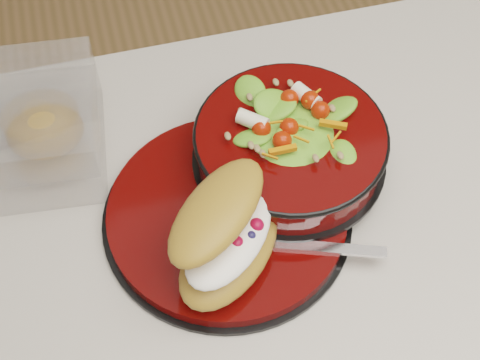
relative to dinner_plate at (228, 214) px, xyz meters
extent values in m
cube|color=beige|center=(0.10, -0.08, -0.03)|extent=(1.24, 0.74, 0.04)
cylinder|color=black|center=(0.00, 0.00, -0.01)|extent=(0.28, 0.28, 0.01)
cylinder|color=#4C0402|center=(0.00, 0.00, 0.00)|extent=(0.26, 0.26, 0.01)
torus|color=black|center=(0.01, -0.01, 0.01)|extent=(0.15, 0.15, 0.01)
cylinder|color=black|center=(0.08, 0.05, 0.01)|extent=(0.22, 0.22, 0.01)
cylinder|color=#4C0402|center=(0.08, 0.05, 0.04)|extent=(0.21, 0.21, 0.04)
torus|color=black|center=(0.08, 0.05, 0.06)|extent=(0.22, 0.22, 0.01)
ellipsoid|color=#548A26|center=(0.08, 0.05, 0.05)|extent=(0.18, 0.18, 0.07)
sphere|color=red|center=(0.13, 0.05, 0.09)|extent=(0.02, 0.02, 0.02)
sphere|color=red|center=(0.11, 0.08, 0.09)|extent=(0.02, 0.02, 0.02)
sphere|color=red|center=(0.06, 0.08, 0.09)|extent=(0.02, 0.02, 0.02)
sphere|color=red|center=(0.04, 0.05, 0.09)|extent=(0.02, 0.02, 0.02)
sphere|color=red|center=(0.06, 0.01, 0.09)|extent=(0.02, 0.02, 0.02)
sphere|color=red|center=(0.11, 0.01, 0.09)|extent=(0.02, 0.02, 0.02)
cylinder|color=silver|center=(0.11, 0.09, 0.09)|extent=(0.03, 0.04, 0.02)
cylinder|color=silver|center=(0.05, 0.07, 0.09)|extent=(0.04, 0.03, 0.02)
cube|color=orange|center=(0.06, 0.02, 0.09)|extent=(0.03, 0.03, 0.01)
cube|color=orange|center=(0.13, 0.04, 0.09)|extent=(0.03, 0.02, 0.01)
ellipsoid|color=#AC7A34|center=(-0.01, -0.06, 0.03)|extent=(0.16, 0.16, 0.04)
ellipsoid|color=white|center=(-0.01, -0.06, 0.05)|extent=(0.14, 0.14, 0.02)
ellipsoid|color=#AC7A34|center=(-0.01, -0.04, 0.08)|extent=(0.15, 0.15, 0.04)
sphere|color=#B20C25|center=(-0.04, -0.06, 0.06)|extent=(0.02, 0.02, 0.02)
sphere|color=#B20C25|center=(-0.01, -0.07, 0.06)|extent=(0.02, 0.02, 0.02)
sphere|color=#B20C25|center=(0.02, -0.06, 0.06)|extent=(0.02, 0.02, 0.02)
sphere|color=#191947|center=(-0.02, -0.06, 0.06)|extent=(0.01, 0.01, 0.01)
sphere|color=#191947|center=(0.00, -0.06, 0.06)|extent=(0.01, 0.01, 0.01)
sphere|color=#191947|center=(-0.01, -0.07, 0.06)|extent=(0.01, 0.01, 0.01)
sphere|color=#191947|center=(0.01, -0.07, 0.06)|extent=(0.01, 0.01, 0.01)
cube|color=silver|center=(0.08, -0.07, 0.01)|extent=(0.13, 0.06, 0.00)
cube|color=silver|center=(0.01, -0.04, 0.01)|extent=(0.05, 0.04, 0.00)
cube|color=white|center=(-0.23, 0.15, 0.01)|extent=(0.25, 0.19, 0.05)
ellipsoid|color=#AC7A34|center=(-0.18, 0.15, 0.02)|extent=(0.09, 0.07, 0.04)
camera|label=1|loc=(-0.09, -0.38, 0.62)|focal=50.00mm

